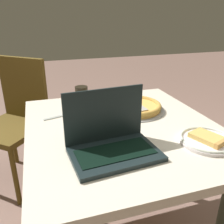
# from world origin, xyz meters

# --- Properties ---
(dining_table) EXTENTS (1.02, 0.91, 0.74)m
(dining_table) POSITION_xyz_m (0.00, 0.00, 0.64)
(dining_table) COLOR beige
(dining_table) RESTS_ON ground_plane
(laptop) EXTENTS (0.25, 0.35, 0.24)m
(laptop) POSITION_xyz_m (-0.21, 0.12, 0.80)
(laptop) COLOR black
(laptop) RESTS_ON dining_table
(pizza_plate) EXTENTS (0.23, 0.23, 0.04)m
(pizza_plate) POSITION_xyz_m (-0.26, -0.28, 0.76)
(pizza_plate) COLOR silver
(pizza_plate) RESTS_ON dining_table
(pizza_tray) EXTENTS (0.34, 0.34, 0.04)m
(pizza_tray) POSITION_xyz_m (0.17, -0.13, 0.77)
(pizza_tray) COLOR #9B9DA1
(pizza_tray) RESTS_ON dining_table
(table_knife) EXTENTS (0.08, 0.24, 0.01)m
(table_knife) POSITION_xyz_m (0.22, 0.23, 0.75)
(table_knife) COLOR #B9C0B9
(table_knife) RESTS_ON dining_table
(drink_cup) EXTENTS (0.08, 0.08, 0.10)m
(drink_cup) POSITION_xyz_m (0.40, 0.13, 0.79)
(drink_cup) COLOR black
(drink_cup) RESTS_ON dining_table
(chair_near) EXTENTS (0.61, 0.61, 0.95)m
(chair_near) POSITION_xyz_m (0.82, 0.56, 0.54)
(chair_near) COLOR brown
(chair_near) RESTS_ON ground_plane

